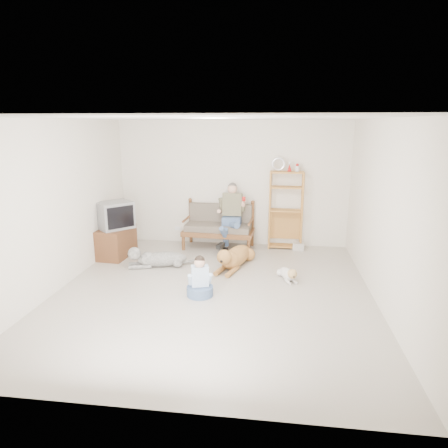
# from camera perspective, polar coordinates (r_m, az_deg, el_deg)

# --- Properties ---
(floor) EXTENTS (5.50, 5.50, 0.00)m
(floor) POSITION_cam_1_polar(r_m,az_deg,el_deg) (6.48, -1.57, -9.73)
(floor) COLOR #BEB5A6
(floor) RESTS_ON ground
(ceiling) EXTENTS (5.50, 5.50, 0.00)m
(ceiling) POSITION_cam_1_polar(r_m,az_deg,el_deg) (5.93, -1.75, 14.89)
(ceiling) COLOR silver
(ceiling) RESTS_ON ground
(wall_back) EXTENTS (5.00, 0.00, 5.00)m
(wall_back) POSITION_cam_1_polar(r_m,az_deg,el_deg) (8.75, 1.19, 5.78)
(wall_back) COLOR silver
(wall_back) RESTS_ON ground
(wall_front) EXTENTS (5.00, 0.00, 5.00)m
(wall_front) POSITION_cam_1_polar(r_m,az_deg,el_deg) (3.48, -8.83, -7.47)
(wall_front) COLOR silver
(wall_front) RESTS_ON ground
(wall_left) EXTENTS (0.00, 5.50, 5.50)m
(wall_left) POSITION_cam_1_polar(r_m,az_deg,el_deg) (6.91, -22.62, 2.43)
(wall_left) COLOR silver
(wall_left) RESTS_ON ground
(wall_right) EXTENTS (0.00, 5.50, 5.50)m
(wall_right) POSITION_cam_1_polar(r_m,az_deg,el_deg) (6.19, 21.86, 1.25)
(wall_right) COLOR silver
(wall_right) RESTS_ON ground
(loveseat) EXTENTS (1.54, 0.79, 0.95)m
(loveseat) POSITION_cam_1_polar(r_m,az_deg,el_deg) (8.64, -0.75, -0.18)
(loveseat) COLOR brown
(loveseat) RESTS_ON ground
(man) EXTENTS (0.54, 0.77, 1.24)m
(man) POSITION_cam_1_polar(r_m,az_deg,el_deg) (8.38, 0.86, 0.54)
(man) COLOR slate
(man) RESTS_ON loveseat
(etagere) EXTENTS (0.74, 0.32, 1.95)m
(etagere) POSITION_cam_1_polar(r_m,az_deg,el_deg) (8.59, 8.79, 2.09)
(etagere) COLOR gold
(etagere) RESTS_ON ground
(book_stack) EXTENTS (0.25, 0.19, 0.15)m
(book_stack) POSITION_cam_1_polar(r_m,az_deg,el_deg) (8.69, 10.58, -3.15)
(book_stack) COLOR silver
(book_stack) RESTS_ON ground
(tv_stand) EXTENTS (0.57, 0.94, 0.60)m
(tv_stand) POSITION_cam_1_polar(r_m,az_deg,el_deg) (8.37, -15.15, -2.47)
(tv_stand) COLOR brown
(tv_stand) RESTS_ON ground
(crt_tv) EXTENTS (0.81, 0.81, 0.53)m
(crt_tv) POSITION_cam_1_polar(r_m,az_deg,el_deg) (8.18, -15.30, 1.24)
(crt_tv) COLOR gray
(crt_tv) RESTS_ON tv_stand
(wall_outlet) EXTENTS (0.12, 0.02, 0.08)m
(wall_outlet) POSITION_cam_1_polar(r_m,az_deg,el_deg) (9.16, -6.65, -0.64)
(wall_outlet) COLOR white
(wall_outlet) RESTS_ON ground
(golden_retriever) EXTENTS (0.66, 1.51, 0.47)m
(golden_retriever) POSITION_cam_1_polar(r_m,az_deg,el_deg) (7.52, 1.45, -4.75)
(golden_retriever) COLOR #A97C3A
(golden_retriever) RESTS_ON ground
(shaggy_dog) EXTENTS (1.29, 0.57, 0.40)m
(shaggy_dog) POSITION_cam_1_polar(r_m,az_deg,el_deg) (7.64, -9.69, -4.87)
(shaggy_dog) COLOR silver
(shaggy_dog) RESTS_ON ground
(terrier) EXTENTS (0.34, 0.66, 0.26)m
(terrier) POSITION_cam_1_polar(r_m,az_deg,el_deg) (7.01, 9.20, -7.08)
(terrier) COLOR white
(terrier) RESTS_ON ground
(child) EXTENTS (0.42, 0.42, 0.66)m
(child) POSITION_cam_1_polar(r_m,az_deg,el_deg) (6.30, -3.46, -8.17)
(child) COLOR slate
(child) RESTS_ON ground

